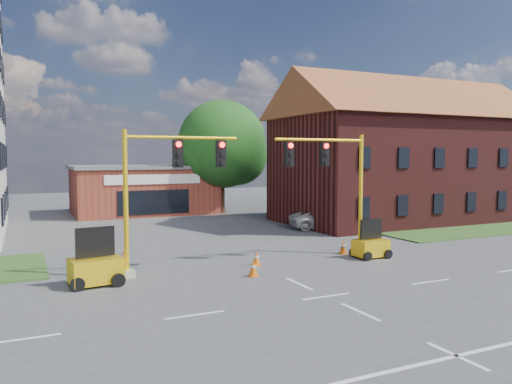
% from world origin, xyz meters
% --- Properties ---
extents(ground, '(120.00, 120.00, 0.00)m').
position_xyz_m(ground, '(0.00, 0.00, 0.00)').
color(ground, '#424245').
rests_on(ground, ground).
extents(grass_verge_ne, '(14.00, 4.00, 0.08)m').
position_xyz_m(grass_verge_ne, '(18.00, 9.00, 0.04)').
color(grass_verge_ne, '#25471A').
rests_on(grass_verge_ne, ground).
extents(lane_markings, '(60.00, 36.00, 0.01)m').
position_xyz_m(lane_markings, '(0.00, -3.00, 0.01)').
color(lane_markings, silver).
rests_on(lane_markings, ground).
extents(brick_shop, '(12.40, 8.40, 4.30)m').
position_xyz_m(brick_shop, '(0.00, 29.98, 2.16)').
color(brick_shop, maroon).
rests_on(brick_shop, ground).
extents(townhouse_row, '(21.00, 11.00, 11.50)m').
position_xyz_m(townhouse_row, '(18.00, 16.00, 5.93)').
color(townhouse_row, '#441614').
rests_on(townhouse_row, ground).
extents(tree_large, '(8.31, 7.92, 10.16)m').
position_xyz_m(tree_large, '(6.90, 27.08, 5.94)').
color(tree_large, '#362013').
rests_on(tree_large, ground).
extents(signal_mast_west, '(5.30, 0.60, 6.20)m').
position_xyz_m(signal_mast_west, '(-4.36, 6.00, 3.92)').
color(signal_mast_west, gray).
rests_on(signal_mast_west, ground).
extents(signal_mast_east, '(5.30, 0.60, 6.20)m').
position_xyz_m(signal_mast_east, '(4.36, 6.00, 3.92)').
color(signal_mast_east, gray).
rests_on(signal_mast_east, ground).
extents(trailer_west, '(2.09, 1.54, 2.21)m').
position_xyz_m(trailer_west, '(-7.35, 5.25, 0.69)').
color(trailer_west, yellow).
rests_on(trailer_west, ground).
extents(trailer_east, '(1.67, 1.14, 1.87)m').
position_xyz_m(trailer_east, '(5.90, 4.97, 0.58)').
color(trailer_east, yellow).
rests_on(trailer_east, ground).
extents(cone_a, '(0.40, 0.40, 0.70)m').
position_xyz_m(cone_a, '(-1.12, 3.89, 0.34)').
color(cone_a, '#DE5C0B').
rests_on(cone_a, ground).
extents(cone_b, '(0.40, 0.40, 0.70)m').
position_xyz_m(cone_b, '(-5.67, 8.66, 0.34)').
color(cone_b, '#DE5C0B').
rests_on(cone_b, ground).
extents(cone_c, '(0.40, 0.40, 0.70)m').
position_xyz_m(cone_c, '(-0.11, 5.71, 0.34)').
color(cone_c, '#DE5C0B').
rests_on(cone_c, ground).
extents(cone_d, '(0.40, 0.40, 0.70)m').
position_xyz_m(cone_d, '(5.19, 6.37, 0.34)').
color(cone_d, '#DE5C0B').
rests_on(cone_d, ground).
extents(pickup_white, '(5.33, 3.38, 1.37)m').
position_xyz_m(pickup_white, '(9.39, 14.53, 0.69)').
color(pickup_white, silver).
rests_on(pickup_white, ground).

